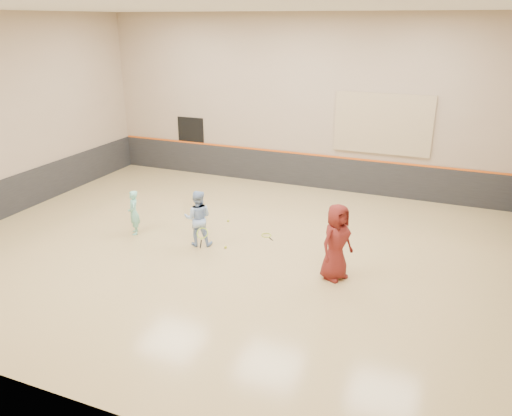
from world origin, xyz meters
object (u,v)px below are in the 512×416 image
at_px(instructor, 198,218).
at_px(young_man, 336,242).
at_px(girl, 134,213).
at_px(spare_racket, 266,235).

height_order(instructor, young_man, young_man).
height_order(girl, instructor, instructor).
relative_size(girl, young_man, 0.69).
height_order(instructor, spare_racket, instructor).
bearing_deg(girl, instructor, 55.51).
bearing_deg(instructor, spare_racket, -161.47).
height_order(girl, spare_racket, girl).
distance_m(instructor, spare_racket, 2.08).
relative_size(instructor, young_man, 0.83).
relative_size(instructor, spare_racket, 2.42).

